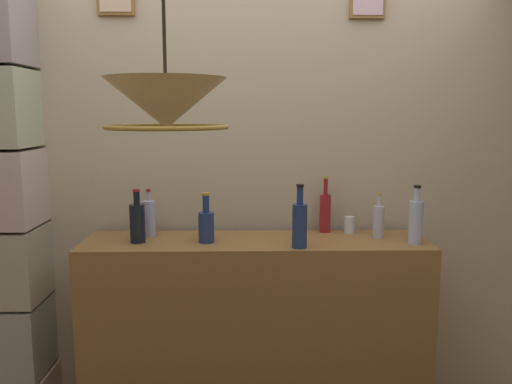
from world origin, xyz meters
name	(u,v)px	position (x,y,z in m)	size (l,w,h in m)	color
panelled_rear_partition	(255,163)	(0.00, 1.10, 1.49)	(3.21, 0.15, 2.84)	#BCAD8E
stone_pillar	(0,186)	(-1.30, 0.92, 1.40)	(0.40, 0.39, 2.77)	#A09597
bar_shelf_unit	(256,347)	(0.00, 0.81, 0.57)	(1.72, 0.43, 1.14)	olive
liquor_bottle_rum	(300,223)	(0.20, 0.66, 1.25)	(0.07, 0.07, 0.30)	navy
liquor_bottle_scotch	(149,218)	(-0.55, 0.90, 1.23)	(0.06, 0.06, 0.24)	#ADB3E1
liquor_bottle_bourbon	(137,222)	(-0.58, 0.77, 1.24)	(0.07, 0.07, 0.26)	black
liquor_bottle_port	(416,220)	(0.77, 0.72, 1.25)	(0.07, 0.07, 0.29)	#AAB9D6
liquor_bottle_amaro	(206,225)	(-0.24, 0.77, 1.23)	(0.08, 0.08, 0.25)	navy
liquor_bottle_rye	(325,212)	(0.37, 0.97, 1.25)	(0.06, 0.06, 0.30)	maroon
liquor_bottle_tequila	(379,221)	(0.62, 0.84, 1.22)	(0.06, 0.06, 0.23)	#B6B8C9
glass_tumbler_rocks	(349,225)	(0.50, 0.96, 1.18)	(0.06, 0.06, 0.09)	silver
pendant_lamp	(166,105)	(-0.32, 0.08, 1.79)	(0.43, 0.43, 0.46)	beige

